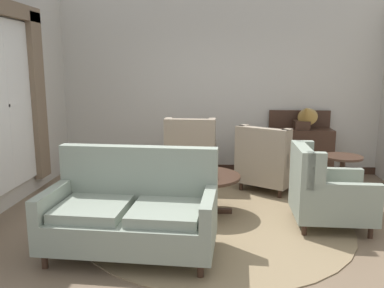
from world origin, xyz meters
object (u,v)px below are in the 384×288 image
object	(u,v)px
armchair_far_left	(269,163)
side_table	(342,177)
coffee_table	(204,182)
armchair_near_window	(191,156)
gramophone	(306,115)
settee	(132,213)
armchair_foreground_right	(325,192)
porcelain_vase	(201,164)
sideboard	(300,149)

from	to	relation	value
armchair_far_left	side_table	xyz separation A→B (m)	(0.85, -0.73, 0.00)
coffee_table	armchair_near_window	size ratio (longest dim) A/B	0.85
coffee_table	armchair_near_window	bearing A→B (deg)	101.31
gramophone	settee	bearing A→B (deg)	-127.58
armchair_far_left	side_table	bearing A→B (deg)	170.94
coffee_table	armchair_foreground_right	bearing A→B (deg)	-11.17
settee	armchair_far_left	bearing A→B (deg)	56.98
coffee_table	settee	world-z (taller)	settee
side_table	porcelain_vase	bearing A→B (deg)	-167.90
coffee_table	gramophone	size ratio (longest dim) A/B	1.82
armchair_foreground_right	side_table	size ratio (longest dim) A/B	1.35
coffee_table	armchair_far_left	size ratio (longest dim) A/B	0.79
armchair_foreground_right	gramophone	distance (m)	2.18
armchair_foreground_right	sideboard	distance (m)	2.17
armchair_far_left	side_table	size ratio (longest dim) A/B	1.66
settee	sideboard	world-z (taller)	sideboard
side_table	gramophone	size ratio (longest dim) A/B	1.40
armchair_far_left	sideboard	xyz separation A→B (m)	(0.60, 0.79, 0.06)
armchair_far_left	side_table	world-z (taller)	armchair_far_left
porcelain_vase	armchair_foreground_right	xyz separation A→B (m)	(1.45, -0.25, -0.25)
sideboard	gramophone	bearing A→B (deg)	-62.28
side_table	sideboard	xyz separation A→B (m)	(-0.25, 1.52, 0.05)
porcelain_vase	armchair_near_window	bearing A→B (deg)	99.77
armchair_near_window	side_table	size ratio (longest dim) A/B	1.52
side_table	armchair_far_left	bearing A→B (deg)	139.38
settee	armchair_near_window	size ratio (longest dim) A/B	1.57
settee	side_table	world-z (taller)	settee
porcelain_vase	settee	bearing A→B (deg)	-119.95
settee	gramophone	bearing A→B (deg)	55.16
armchair_near_window	sideboard	xyz separation A→B (m)	(1.79, 0.59, 0.02)
coffee_table	porcelain_vase	bearing A→B (deg)	-138.97
settee	side_table	size ratio (longest dim) A/B	2.40
porcelain_vase	settee	distance (m)	1.28
coffee_table	gramophone	world-z (taller)	gramophone
porcelain_vase	gramophone	world-z (taller)	gramophone
coffee_table	armchair_foreground_right	size ratio (longest dim) A/B	0.96
armchair_near_window	sideboard	world-z (taller)	sideboard
settee	armchair_near_window	world-z (taller)	armchair_near_window
coffee_table	settee	size ratio (longest dim) A/B	0.54
armchair_far_left	porcelain_vase	bearing A→B (deg)	80.89
armchair_far_left	armchair_near_window	xyz separation A→B (m)	(-1.19, 0.20, 0.04)
armchair_far_left	sideboard	size ratio (longest dim) A/B	1.05
armchair_foreground_right	armchair_near_window	world-z (taller)	armchair_near_window
armchair_far_left	armchair_near_window	world-z (taller)	armchair_near_window
settee	armchair_far_left	xyz separation A→B (m)	(1.59, 2.21, 0.00)
side_table	settee	bearing A→B (deg)	-148.86
armchair_near_window	coffee_table	bearing A→B (deg)	102.09
settee	armchair_foreground_right	xyz separation A→B (m)	(2.07, 0.83, -0.01)
porcelain_vase	side_table	xyz separation A→B (m)	(1.82, 0.39, -0.24)
armchair_foreground_right	gramophone	xyz separation A→B (m)	(0.16, 2.07, 0.65)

